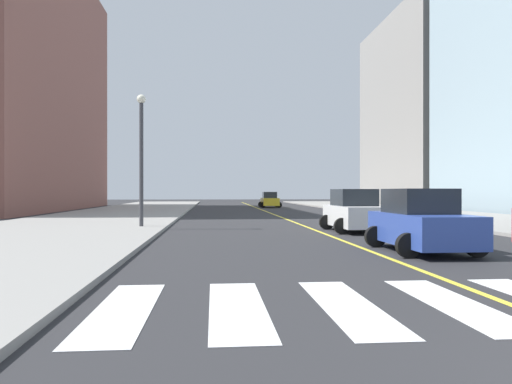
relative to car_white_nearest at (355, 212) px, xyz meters
name	(u,v)px	position (x,y,z in m)	size (l,w,h in m)	color
sidewalk_kerb_west	(59,229)	(-13.90, 1.61, -0.85)	(10.00, 120.00, 0.15)	gray
crosswalk_paint	(503,302)	(-1.70, -14.39, -0.92)	(13.50, 4.00, 0.01)	silver
lane_divider_paint	(267,212)	(-1.70, 21.61, -0.92)	(0.16, 80.00, 0.01)	yellow
parking_garage_concrete	(448,112)	(26.25, 43.38, 12.04)	(18.00, 24.00, 25.93)	gray
car_white_nearest	(355,212)	(0.00, 0.00, 0.00)	(2.81, 4.46, 1.98)	silver
car_yellow_second	(270,200)	(-0.03, 34.19, -0.08)	(2.56, 4.07, 1.81)	gold
car_blue_third	(421,222)	(-0.14, -7.59, -0.01)	(2.76, 4.39, 1.96)	#2D479E
street_lamp	(141,147)	(-10.14, 2.25, 3.13)	(0.44, 0.44, 6.51)	#38383D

